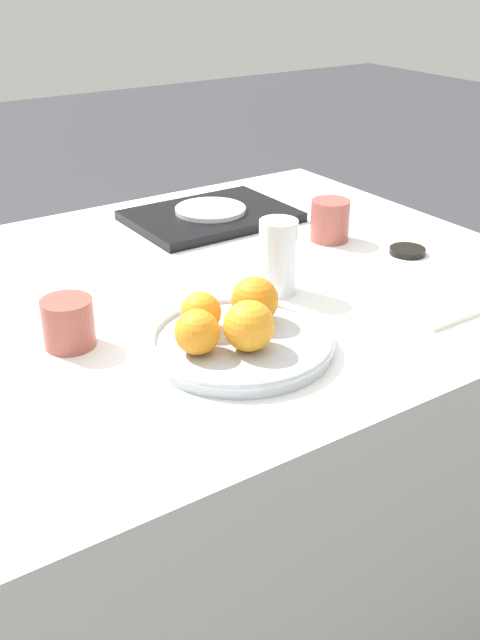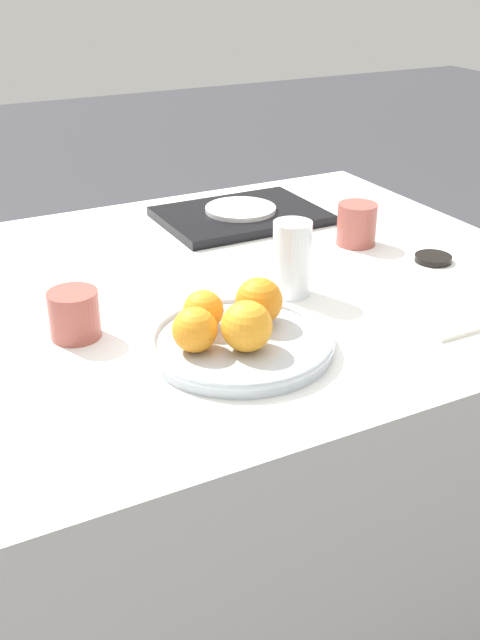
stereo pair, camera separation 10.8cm
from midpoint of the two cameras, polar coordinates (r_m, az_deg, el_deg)
The scene contains 14 objects.
ground_plane at distance 1.78m, azimuth -4.31°, elevation -20.07°, with size 12.00×12.00×0.00m, color #38383D.
table at distance 1.52m, azimuth -4.80°, elevation -10.28°, with size 1.23×0.99×0.76m.
fruit_platter at distance 1.10m, azimuth -2.82°, elevation -1.77°, with size 0.28×0.28×0.03m.
orange_0 at distance 1.05m, azimuth -2.25°, elevation -0.52°, with size 0.07×0.07×0.07m.
orange_1 at distance 1.13m, azimuth -1.61°, elevation 1.45°, with size 0.07×0.07×0.07m.
orange_2 at distance 1.05m, azimuth -6.22°, elevation -1.00°, with size 0.06×0.06×0.06m.
orange_3 at distance 1.11m, azimuth -5.80°, elevation 0.54°, with size 0.06×0.06×0.06m.
water_glass at distance 1.26m, azimuth 0.46°, elevation 4.78°, with size 0.07×0.07×0.13m.
serving_tray at distance 1.64m, azimuth -4.17°, elevation 7.85°, with size 0.34×0.25×0.02m.
side_plate at distance 1.63m, azimuth -4.19°, elevation 8.35°, with size 0.15×0.15×0.01m.
cup_0 at distance 1.14m, azimuth -15.63°, elevation -0.28°, with size 0.08×0.08×0.07m.
cup_1 at distance 1.52m, azimuth 4.84°, elevation 7.54°, with size 0.08×0.08×0.08m.
napkin at distance 1.26m, azimuth 11.74°, elevation 1.00°, with size 0.12×0.14×0.01m.
soy_dish at distance 1.48m, azimuth 10.60°, elevation 5.15°, with size 0.07×0.07×0.01m.
Camera 1 is at (-0.62, -1.05, 1.29)m, focal length 42.00 mm.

